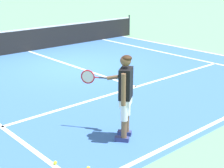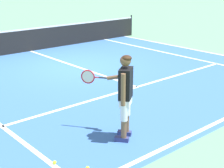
% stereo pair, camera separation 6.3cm
% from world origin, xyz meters
% --- Properties ---
extents(ground_plane, '(80.00, 80.00, 0.00)m').
position_xyz_m(ground_plane, '(0.00, 0.00, 0.00)').
color(ground_plane, '#609E70').
extents(court_inner_surface, '(10.98, 9.74, 0.00)m').
position_xyz_m(court_inner_surface, '(0.00, -1.28, 0.00)').
color(court_inner_surface, '#3866A8').
rests_on(court_inner_surface, ground).
extents(line_service, '(8.23, 0.10, 0.01)m').
position_xyz_m(line_service, '(0.00, -3.01, 0.00)').
color(line_service, white).
rests_on(line_service, ground).
extents(line_centre_service, '(0.10, 6.40, 0.01)m').
position_xyz_m(line_centre_service, '(0.00, 0.19, 0.00)').
color(line_centre_service, white).
rests_on(line_centre_service, ground).
extents(line_singles_right, '(0.10, 9.34, 0.01)m').
position_xyz_m(line_singles_right, '(4.12, -1.28, 0.00)').
color(line_singles_right, white).
rests_on(line_singles_right, ground).
extents(line_doubles_right, '(0.10, 9.34, 0.01)m').
position_xyz_m(line_doubles_right, '(5.49, -1.28, 0.00)').
color(line_doubles_right, white).
rests_on(line_doubles_right, ground).
extents(tennis_net, '(11.96, 0.08, 1.07)m').
position_xyz_m(tennis_net, '(0.00, 3.39, 0.50)').
color(tennis_net, '#333338').
rests_on(tennis_net, ground).
extents(tennis_player, '(0.61, 1.21, 1.71)m').
position_xyz_m(tennis_player, '(-2.49, -5.13, 0.99)').
color(tennis_player, navy).
rests_on(tennis_player, ground).
extents(tennis_ball_near_feet, '(0.07, 0.07, 0.07)m').
position_xyz_m(tennis_ball_near_feet, '(-3.75, -5.59, 0.03)').
color(tennis_ball_near_feet, '#CCE02D').
rests_on(tennis_ball_near_feet, ground).
extents(tennis_ball_by_baseline, '(0.07, 0.07, 0.07)m').
position_xyz_m(tennis_ball_by_baseline, '(-4.07, -5.07, 0.03)').
color(tennis_ball_by_baseline, '#CCE02D').
rests_on(tennis_ball_by_baseline, ground).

